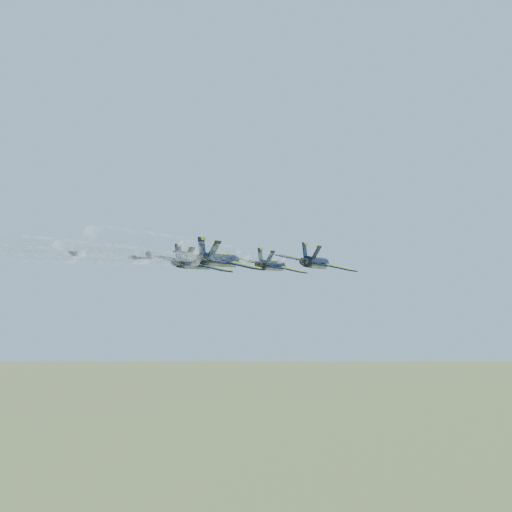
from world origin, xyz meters
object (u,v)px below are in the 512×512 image
(jet_left, at_px, (195,263))
(jet_right, at_px, (316,263))
(jet_slot, at_px, (220,260))
(jet_lead, at_px, (272,265))

(jet_left, xyz_separation_m, jet_right, (16.72, 1.67, 0.00))
(jet_left, relative_size, jet_slot, 1.00)
(jet_left, height_order, jet_slot, same)
(jet_right, height_order, jet_slot, same)
(jet_lead, distance_m, jet_slot, 27.23)
(jet_right, relative_size, jet_slot, 1.00)
(jet_slot, bearing_deg, jet_lead, 91.19)
(jet_left, bearing_deg, jet_slot, -59.13)
(jet_lead, xyz_separation_m, jet_right, (9.80, -12.45, 0.00))
(jet_slot, bearing_deg, jet_right, 58.69)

